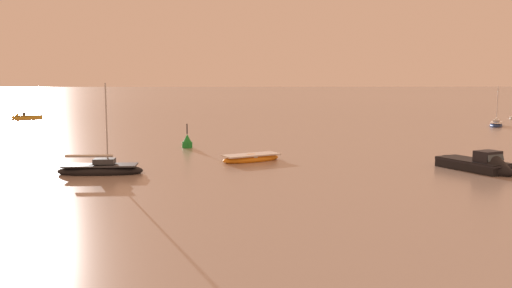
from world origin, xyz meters
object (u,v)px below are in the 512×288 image
Objects in this scene: motorboat_moored_0 at (484,167)px; channel_buoy at (187,143)px; rowboat_moored_0 at (251,158)px; motorboat_moored_1 at (23,117)px; sailboat_moored_1 at (100,170)px; sailboat_moored_0 at (496,124)px.

motorboat_moored_0 is 24.37m from channel_buoy.
motorboat_moored_1 is at bearing 99.51° from rowboat_moored_0.
rowboat_moored_0 is at bearing 25.59° from sailboat_moored_1.
sailboat_moored_1 reaches higher than motorboat_moored_0.
rowboat_moored_0 is 15.92m from motorboat_moored_0.
rowboat_moored_0 is at bearing -56.73° from channel_buoy.
sailboat_moored_0 is at bearing 133.18° from motorboat_moored_1.
channel_buoy is at bearing 146.91° from sailboat_moored_0.
sailboat_moored_1 is 13.72m from channel_buoy.
motorboat_moored_0 is (-17.77, -33.51, 0.09)m from sailboat_moored_0.
sailboat_moored_0 is 37.93m from motorboat_moored_0.
channel_buoy reaches higher than motorboat_moored_0.
sailboat_moored_1 is 2.64× the size of channel_buoy.
channel_buoy is at bearing 96.13° from rowboat_moored_0.
sailboat_moored_1 reaches higher than sailboat_moored_0.
channel_buoy is (4.55, 12.94, 0.20)m from sailboat_moored_1.
sailboat_moored_0 reaches higher than motorboat_moored_1.
rowboat_moored_0 is 0.80× the size of sailboat_moored_1.
channel_buoy is (-20.25, 13.55, 0.14)m from motorboat_moored_0.
motorboat_moored_1 is 2.03× the size of channel_buoy.
sailboat_moored_0 is 1.10× the size of rowboat_moored_0.
sailboat_moored_0 is at bearing 37.00° from sailboat_moored_1.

